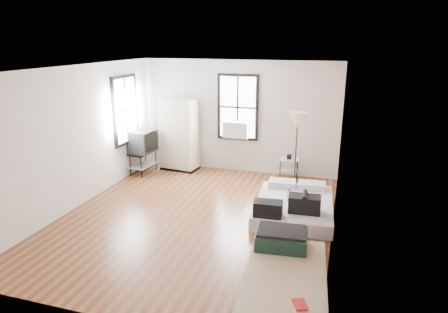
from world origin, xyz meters
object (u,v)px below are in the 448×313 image
(mattress_main, at_px, (294,206))
(side_table, at_px, (289,163))
(floor_lamp, at_px, (297,124))
(mattress_bare, at_px, (284,270))
(wardrobe, at_px, (179,135))
(tv_stand, at_px, (142,143))

(mattress_main, xyz_separation_m, side_table, (-0.39, 2.00, 0.23))
(mattress_main, height_order, floor_lamp, floor_lamp)
(mattress_bare, height_order, side_table, side_table)
(mattress_main, height_order, wardrobe, wardrobe)
(wardrobe, distance_m, tv_stand, 0.95)
(mattress_bare, relative_size, side_table, 3.65)
(mattress_main, distance_m, side_table, 2.05)
(mattress_main, bearing_deg, side_table, 97.28)
(mattress_main, xyz_separation_m, wardrobe, (-3.21, 1.93, 0.74))
(mattress_bare, bearing_deg, floor_lamp, 90.24)
(mattress_main, height_order, mattress_bare, mattress_main)
(mattress_bare, bearing_deg, mattress_main, 89.26)
(floor_lamp, distance_m, tv_stand, 3.90)
(mattress_bare, relative_size, tv_stand, 2.01)
(mattress_bare, relative_size, floor_lamp, 1.22)
(mattress_bare, height_order, tv_stand, tv_stand)
(mattress_bare, bearing_deg, side_table, 92.56)
(tv_stand, bearing_deg, side_table, 16.76)
(wardrobe, height_order, floor_lamp, wardrobe)
(mattress_main, relative_size, floor_lamp, 1.14)
(wardrobe, distance_m, floor_lamp, 3.24)
(floor_lamp, relative_size, tv_stand, 1.65)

